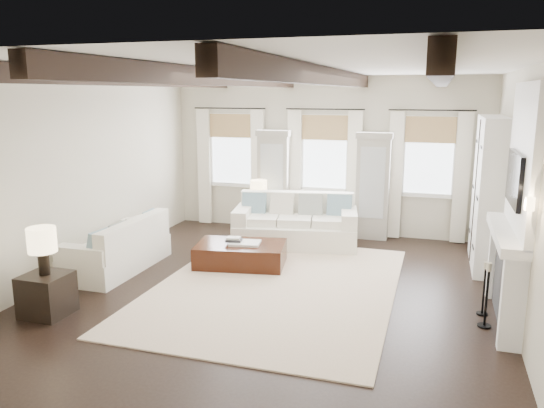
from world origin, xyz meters
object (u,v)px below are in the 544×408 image
(sofa_back, at_px, (296,225))
(side_table_back, at_px, (259,222))
(sofa_left, at_px, (120,249))
(side_table_front, at_px, (47,294))
(ottoman, at_px, (241,255))

(sofa_back, bearing_deg, side_table_back, 153.97)
(sofa_left, height_order, side_table_front, sofa_left)
(sofa_back, xyz_separation_m, sofa_left, (-2.39, -2.26, -0.05))
(sofa_left, distance_m, side_table_front, 1.88)
(side_table_front, bearing_deg, sofa_back, 61.23)
(side_table_back, bearing_deg, side_table_front, -106.75)
(side_table_back, bearing_deg, ottoman, -80.10)
(ottoman, height_order, side_table_front, side_table_front)
(ottoman, distance_m, side_table_back, 1.95)
(sofa_left, height_order, side_table_back, sofa_left)
(side_table_front, relative_size, side_table_back, 0.99)
(sofa_back, bearing_deg, ottoman, -110.69)
(sofa_back, xyz_separation_m, side_table_front, (-2.27, -4.14, -0.11))
(sofa_back, relative_size, sofa_left, 1.22)
(sofa_back, bearing_deg, side_table_front, -118.77)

